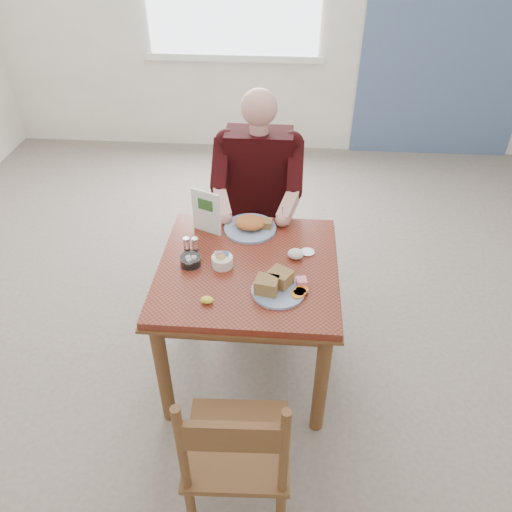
# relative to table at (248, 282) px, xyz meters

# --- Properties ---
(floor) EXTENTS (6.00, 6.00, 0.00)m
(floor) POSITION_rel_table_xyz_m (0.00, 0.00, -0.64)
(floor) COLOR #665952
(floor) RESTS_ON ground
(wall_back) EXTENTS (5.50, 0.00, 5.50)m
(wall_back) POSITION_rel_table_xyz_m (0.00, 3.00, 0.76)
(wall_back) COLOR white
(wall_back) RESTS_ON ground
(accent_panel) EXTENTS (1.60, 0.02, 2.80)m
(accent_panel) POSITION_rel_table_xyz_m (1.60, 2.98, 0.76)
(accent_panel) COLOR #4A6189
(accent_panel) RESTS_ON ground
(lemon_wedge) EXTENTS (0.06, 0.04, 0.03)m
(lemon_wedge) POSITION_rel_table_xyz_m (-0.16, -0.29, 0.13)
(lemon_wedge) COLOR yellow
(lemon_wedge) RESTS_ON table
(napkin) EXTENTS (0.10, 0.09, 0.05)m
(napkin) POSITION_rel_table_xyz_m (0.24, 0.08, 0.14)
(napkin) COLOR white
(napkin) RESTS_ON table
(metal_dish) EXTENTS (0.08, 0.08, 0.01)m
(metal_dish) POSITION_rel_table_xyz_m (0.30, 0.13, 0.12)
(metal_dish) COLOR silver
(metal_dish) RESTS_ON table
(table) EXTENTS (0.92, 0.92, 0.75)m
(table) POSITION_rel_table_xyz_m (0.00, 0.00, 0.00)
(table) COLOR maroon
(table) RESTS_ON ground
(chair_far) EXTENTS (0.42, 0.42, 0.95)m
(chair_far) POSITION_rel_table_xyz_m (0.00, 0.80, -0.16)
(chair_far) COLOR brown
(chair_far) RESTS_ON ground
(chair_near) EXTENTS (0.44, 0.44, 0.95)m
(chair_near) POSITION_rel_table_xyz_m (0.03, -0.87, -0.16)
(chair_near) COLOR brown
(chair_near) RESTS_ON ground
(diner) EXTENTS (0.53, 0.56, 1.39)m
(diner) POSITION_rel_table_xyz_m (0.00, 0.71, 0.17)
(diner) COLOR tan
(diner) RESTS_ON chair_far
(near_plate) EXTENTS (0.32, 0.32, 0.09)m
(near_plate) POSITION_rel_table_xyz_m (0.16, -0.18, 0.14)
(near_plate) COLOR white
(near_plate) RESTS_ON table
(far_plate) EXTENTS (0.32, 0.32, 0.08)m
(far_plate) POSITION_rel_table_xyz_m (-0.01, 0.32, 0.14)
(far_plate) COLOR white
(far_plate) RESTS_ON table
(caddy) EXTENTS (0.12, 0.12, 0.08)m
(caddy) POSITION_rel_table_xyz_m (-0.13, -0.01, 0.14)
(caddy) COLOR white
(caddy) RESTS_ON table
(shakers) EXTENTS (0.08, 0.04, 0.08)m
(shakers) POSITION_rel_table_xyz_m (-0.31, 0.10, 0.15)
(shakers) COLOR white
(shakers) RESTS_ON table
(creamer) EXTENTS (0.13, 0.13, 0.05)m
(creamer) POSITION_rel_table_xyz_m (-0.29, -0.02, 0.14)
(creamer) COLOR white
(creamer) RESTS_ON table
(menu) EXTENTS (0.16, 0.08, 0.25)m
(menu) POSITION_rel_table_xyz_m (-0.25, 0.28, 0.24)
(menu) COLOR white
(menu) RESTS_ON table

